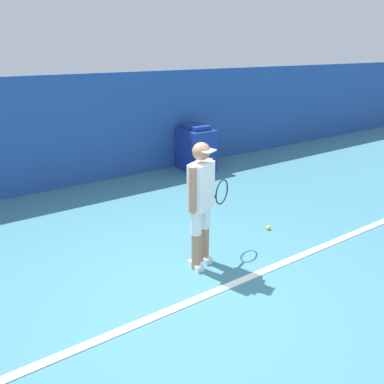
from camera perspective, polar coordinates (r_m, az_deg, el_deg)
The scene contains 6 objects.
ground_plane at distance 4.46m, azimuth 0.52°, elevation -16.16°, with size 24.00×24.00×0.00m, color teal.
back_wall at distance 7.93m, azimuth -18.34°, elevation 8.58°, with size 24.00×0.10×2.22m.
court_baseline at distance 4.46m, azimuth 0.53°, elevation -16.11°, with size 21.60×0.10×0.01m.
tennis_player at distance 4.67m, azimuth 1.45°, elevation -1.22°, with size 0.91×0.51×1.66m.
tennis_ball at distance 6.07m, azimuth 11.55°, elevation -5.34°, with size 0.07×0.07×0.07m.
covered_chair at distance 8.72m, azimuth 0.61°, elevation 6.64°, with size 0.63×0.81×1.06m.
Camera 1 is at (-1.97, -2.94, 2.71)m, focal length 35.00 mm.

